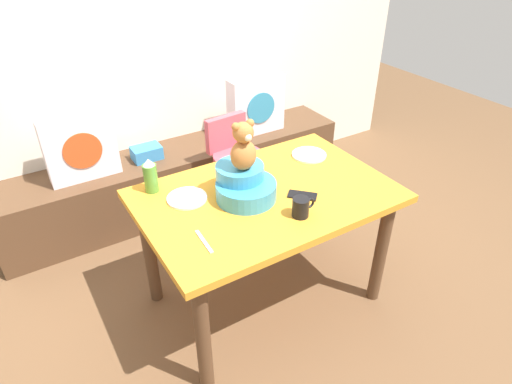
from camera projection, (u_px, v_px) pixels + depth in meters
The scene contains 16 objects.
ground_plane at pixel (265, 296), 2.66m from camera, with size 8.00×8.00×0.00m, color brown.
back_wall at pixel (151, 23), 2.99m from camera, with size 4.40×0.10×2.60m, color silver.
window_bench at pixel (182, 177), 3.38m from camera, with size 2.60×0.44×0.46m, color brown.
pillow_floral_left at pixel (80, 146), 2.82m from camera, with size 0.44×0.15×0.44m.
pillow_floral_right at pixel (256, 105), 3.40m from camera, with size 0.44×0.15×0.44m.
book_stack at pixel (147, 153), 3.12m from camera, with size 0.20×0.14×0.09m, color #3584C4.
dining_table at pixel (266, 210), 2.32m from camera, with size 1.28×0.85×0.74m.
highchair at pixel (237, 159), 3.01m from camera, with size 0.35×0.47×0.79m.
infant_seat_teal at pixel (244, 184), 2.19m from camera, with size 0.30×0.33×0.16m.
teddy_bear at pixel (243, 147), 2.08m from camera, with size 0.13×0.12×0.25m.
ketchup_bottle at pixel (150, 176), 2.23m from camera, with size 0.07×0.07×0.18m.
coffee_mug at pixel (301, 207), 2.07m from camera, with size 0.12×0.08×0.09m.
dinner_plate_near at pixel (187, 198), 2.21m from camera, with size 0.20×0.20×0.01m, color white.
dinner_plate_far at pixel (309, 155), 2.59m from camera, with size 0.20×0.20×0.01m, color white.
cell_phone at pixel (302, 195), 2.23m from camera, with size 0.07×0.14×0.01m, color black.
table_fork at pixel (204, 241), 1.93m from camera, with size 0.02×0.17×0.01m, color silver.
Camera 1 is at (-1.04, -1.58, 1.97)m, focal length 31.21 mm.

